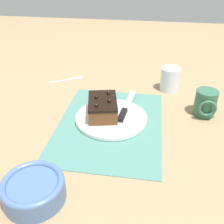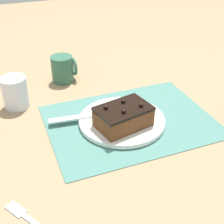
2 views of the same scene
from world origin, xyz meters
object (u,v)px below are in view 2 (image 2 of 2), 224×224
object	(u,v)px
serving_knife	(103,112)
dessert_fork	(29,219)
cake_plate	(122,120)
coffee_mug	(63,69)
drinking_glass	(15,93)
chocolate_cake	(123,116)

from	to	relation	value
serving_knife	dessert_fork	bearing A→B (deg)	144.04
cake_plate	serving_knife	bearing A→B (deg)	137.23
serving_knife	dessert_fork	xyz separation A→B (m)	(-0.25, -0.28, -0.02)
cake_plate	coffee_mug	bearing A→B (deg)	105.73
cake_plate	drinking_glass	size ratio (longest dim) A/B	2.51
cake_plate	drinking_glass	xyz separation A→B (m)	(-0.26, 0.20, 0.04)
cake_plate	dessert_fork	bearing A→B (deg)	-141.13
serving_knife	drinking_glass	bearing A→B (deg)	60.82
chocolate_cake	dessert_fork	size ratio (longest dim) A/B	1.17
cake_plate	serving_knife	distance (m)	0.06
cake_plate	chocolate_cake	world-z (taller)	chocolate_cake
drinking_glass	dessert_fork	distance (m)	0.44
drinking_glass	dessert_fork	xyz separation A→B (m)	(-0.03, -0.43, -0.05)
serving_knife	dessert_fork	world-z (taller)	serving_knife
serving_knife	drinking_glass	size ratio (longest dim) A/B	2.37
serving_knife	drinking_glass	distance (m)	0.27
cake_plate	chocolate_cake	xyz separation A→B (m)	(-0.01, -0.03, 0.03)
dessert_fork	cake_plate	bearing A→B (deg)	6.68
cake_plate	coffee_mug	xyz separation A→B (m)	(-0.09, 0.31, 0.04)
dessert_fork	drinking_glass	bearing A→B (deg)	53.53
chocolate_cake	drinking_glass	distance (m)	0.34
drinking_glass	coffee_mug	xyz separation A→B (m)	(0.17, 0.12, -0.00)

